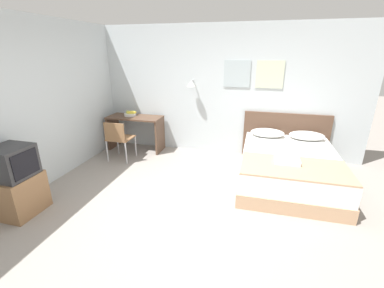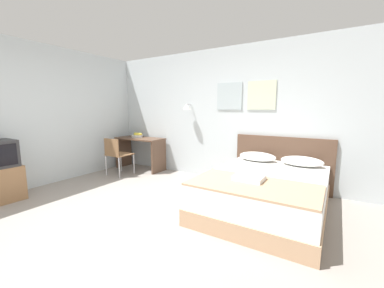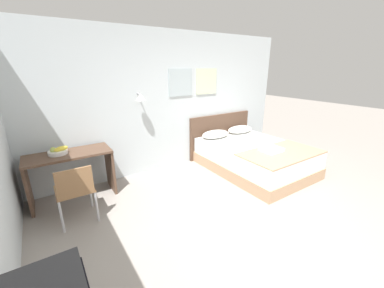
# 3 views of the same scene
# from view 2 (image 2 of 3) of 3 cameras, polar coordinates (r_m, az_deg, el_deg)

# --- Properties ---
(ground_plane) EXTENTS (24.00, 24.00, 0.00)m
(ground_plane) POSITION_cam_2_polar(r_m,az_deg,el_deg) (3.25, -16.71, -18.42)
(ground_plane) COLOR gray
(wall_back) EXTENTS (5.81, 0.31, 2.65)m
(wall_back) POSITION_cam_2_polar(r_m,az_deg,el_deg) (4.95, 5.43, 7.06)
(wall_back) COLOR silver
(wall_back) RESTS_ON ground_plane
(wall_left) EXTENTS (0.06, 5.52, 2.65)m
(wall_left) POSITION_cam_2_polar(r_m,az_deg,el_deg) (5.03, -39.21, 5.16)
(wall_left) COLOR silver
(wall_left) RESTS_ON ground_plane
(bed) EXTENTS (1.55, 2.08, 0.53)m
(bed) POSITION_cam_2_polar(r_m,az_deg,el_deg) (3.60, 17.28, -11.15)
(bed) COLOR tan
(bed) RESTS_ON ground_plane
(headboard) EXTENTS (1.67, 0.06, 0.96)m
(headboard) POSITION_cam_2_polar(r_m,az_deg,el_deg) (4.55, 20.85, -4.37)
(headboard) COLOR brown
(headboard) RESTS_ON ground_plane
(pillow_left) EXTENTS (0.65, 0.37, 0.16)m
(pillow_left) POSITION_cam_2_polar(r_m,az_deg,el_deg) (4.36, 15.57, -2.95)
(pillow_left) COLOR white
(pillow_left) RESTS_ON bed
(pillow_right) EXTENTS (0.65, 0.37, 0.16)m
(pillow_right) POSITION_cam_2_polar(r_m,az_deg,el_deg) (4.22, 25.08, -3.82)
(pillow_right) COLOR white
(pillow_right) RESTS_ON bed
(throw_blanket) EXTENTS (1.51, 0.83, 0.02)m
(throw_blanket) POSITION_cam_2_polar(r_m,az_deg,el_deg) (2.96, 14.49, -9.64)
(throw_blanket) COLOR tan
(throw_blanket) RESTS_ON bed
(folded_towel_near_foot) EXTENTS (0.36, 0.30, 0.06)m
(folded_towel_near_foot) POSITION_cam_2_polar(r_m,az_deg,el_deg) (3.11, 13.71, -7.93)
(folded_towel_near_foot) COLOR white
(folded_towel_near_foot) RESTS_ON throw_blanket
(desk) EXTENTS (1.19, 0.53, 0.77)m
(desk) POSITION_cam_2_polar(r_m,az_deg,el_deg) (5.81, -12.45, -0.80)
(desk) COLOR brown
(desk) RESTS_ON ground_plane
(desk_chair) EXTENTS (0.46, 0.46, 0.82)m
(desk_chair) POSITION_cam_2_polar(r_m,az_deg,el_deg) (5.38, -17.90, -2.07)
(desk_chair) COLOR #8E6642
(desk_chair) RESTS_ON ground_plane
(fruit_bowl) EXTENTS (0.29, 0.26, 0.12)m
(fruit_bowl) POSITION_cam_2_polar(r_m,az_deg,el_deg) (5.88, -13.16, 2.03)
(fruit_bowl) COLOR silver
(fruit_bowl) RESTS_ON desk
(tv_stand) EXTENTS (0.49, 0.56, 0.55)m
(tv_stand) POSITION_cam_2_polar(r_m,az_deg,el_deg) (4.83, -39.34, -7.56)
(tv_stand) COLOR #8E6642
(tv_stand) RESTS_ON ground_plane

